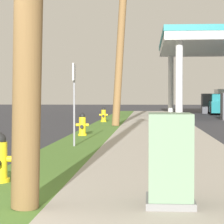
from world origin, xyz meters
name	(u,v)px	position (x,y,z in m)	size (l,w,h in m)	color
fire_hydrant_nearest	(0,160)	(0.39, 2.85, 0.45)	(0.42, 0.38, 0.74)	yellow
fire_hydrant_second	(82,126)	(0.46, 12.07, 0.45)	(0.42, 0.38, 0.74)	yellow
fire_hydrant_third	(104,115)	(0.38, 21.07, 0.45)	(0.42, 0.37, 0.74)	yellow
utility_pole_midground	(122,23)	(1.45, 17.74, 4.55)	(1.38, 0.81, 8.69)	olive
utility_cabinet	(170,162)	(2.85, 1.42, 0.62)	(0.57, 0.77, 1.08)	slate
street_sign_post	(74,87)	(0.70, 8.51, 1.63)	(0.05, 0.36, 2.12)	gray
car_teal_by_near_pump	(222,105)	(8.21, 35.46, 0.72)	(2.19, 4.61, 1.57)	#197075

